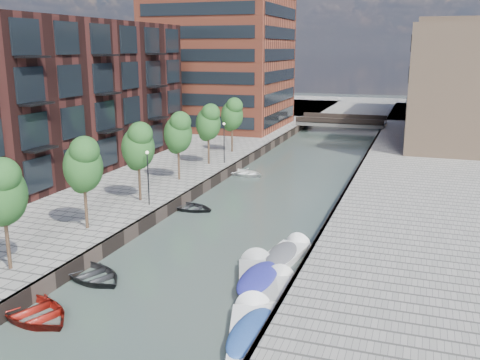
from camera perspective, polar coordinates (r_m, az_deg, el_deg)
The scene contains 27 objects.
water at distance 52.95m, azimuth 5.63°, elevation 0.27°, with size 300.00×300.00×0.00m, color #38473F.
quay_right at distance 51.70m, azimuth 23.15°, elevation -0.57°, with size 20.00×140.00×1.00m, color gray.
quay_wall_left at distance 54.51m, azimuth -0.61°, elevation 1.27°, with size 0.25×140.00×1.00m, color #332823.
quay_wall_right at distance 51.82m, azimuth 12.21°, elevation 0.28°, with size 0.25×140.00×1.00m, color #332823.
far_closure at distance 111.38m, azimuth 12.90°, elevation 7.43°, with size 80.00×40.00×1.00m, color gray.
apartment_block at distance 51.32m, azimuth -19.51°, elevation 8.17°, with size 8.00×38.00×14.00m, color black.
tower at distance 80.49m, azimuth -2.06°, elevation 16.45°, with size 18.00×18.00×30.00m, color brown.
tan_block_near at distance 72.38m, azimuth 22.62°, elevation 9.36°, with size 12.00×25.00×14.00m, color #98785D.
tan_block_far at distance 98.27m, azimuth 21.85°, elevation 10.95°, with size 12.00×20.00×16.00m, color #98785D.
bridge at distance 83.68m, azimuth 10.79°, elevation 6.10°, with size 13.00×6.00×1.30m.
tree_1 at distance 30.08m, azimuth -24.05°, elevation -1.03°, with size 2.50×2.50×5.95m.
tree_2 at distance 35.35m, azimuth -16.42°, elevation 1.71°, with size 2.50×2.50×5.95m.
tree_3 at distance 41.14m, azimuth -10.83°, elevation 3.69°, with size 2.50×2.50×5.95m.
tree_4 at distance 47.25m, azimuth -6.64°, elevation 5.15°, with size 2.50×2.50×5.95m.
tree_5 at distance 53.59m, azimuth -3.41°, elevation 6.25°, with size 2.50×2.50×5.95m.
tree_6 at distance 60.07m, azimuth -0.86°, elevation 7.11°, with size 2.50×2.50×5.95m.
lamp_1 at distance 40.01m, azimuth -9.80°, elevation 0.83°, with size 0.24×0.24×4.12m.
lamp_2 at distance 54.30m, azimuth -1.71°, elevation 4.46°, with size 0.24×0.24×4.12m.
sloop_1 at distance 31.22m, azimuth -15.49°, elevation -10.10°, with size 3.35×4.68×0.97m, color black.
sloop_2 at distance 28.01m, azimuth -21.21°, elevation -13.47°, with size 3.61×5.06×1.05m, color maroon.
sloop_3 at distance 53.64m, azimuth 0.49°, elevation 0.51°, with size 3.17×4.44×0.92m, color white.
sloop_4 at distance 42.53m, azimuth -5.41°, elevation -3.15°, with size 2.96×4.14×0.86m, color black.
motorboat_0 at distance 24.67m, azimuth 1.24°, elevation -15.78°, with size 3.27×5.73×1.81m.
motorboat_2 at distance 28.25m, azimuth 3.63°, elevation -12.02°, with size 2.11×5.14×1.67m.
motorboat_3 at distance 29.57m, azimuth 1.87°, elevation -10.47°, with size 3.70×6.03×1.90m.
motorboat_4 at distance 32.86m, azimuth 4.79°, elevation -7.98°, with size 2.51×5.31×1.70m.
car at distance 73.40m, azimuth 18.10°, elevation 4.85°, with size 1.74×4.33×1.47m, color #9FA0A3.
Camera 1 is at (11.70, -10.11, 12.45)m, focal length 40.00 mm.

